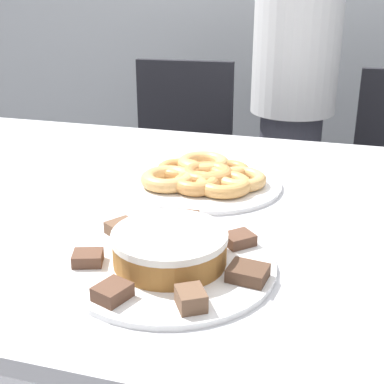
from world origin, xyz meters
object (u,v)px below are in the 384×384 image
(plate_cake, at_px, (170,265))
(frosted_cake, at_px, (170,247))
(person_standing, at_px, (293,95))
(office_chair_left, at_px, (177,185))
(plate_donuts, at_px, (208,184))

(plate_cake, height_order, frosted_cake, frosted_cake)
(plate_cake, bearing_deg, person_standing, 86.44)
(office_chair_left, relative_size, plate_cake, 2.58)
(office_chair_left, distance_m, plate_cake, 1.28)
(person_standing, height_order, plate_cake, person_standing)
(office_chair_left, height_order, frosted_cake, office_chair_left)
(plate_cake, distance_m, frosted_cake, 0.03)
(office_chair_left, bearing_deg, frosted_cake, -77.00)
(plate_donuts, bearing_deg, person_standing, 82.54)
(office_chair_left, distance_m, plate_donuts, 0.93)
(person_standing, relative_size, plate_cake, 4.40)
(person_standing, height_order, frosted_cake, person_standing)
(person_standing, distance_m, plate_donuts, 0.83)
(person_standing, xyz_separation_m, plate_donuts, (-0.11, -0.82, -0.05))
(plate_cake, bearing_deg, frosted_cake, 180.00)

